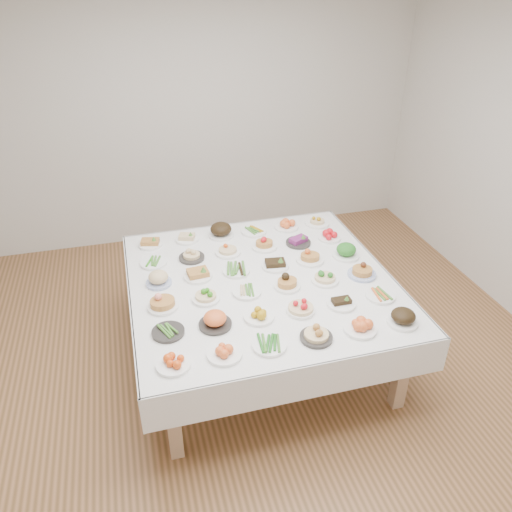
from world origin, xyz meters
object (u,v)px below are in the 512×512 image
object	(u,v)px
display_table	(261,287)
dish_35	(317,220)
dish_18	(159,279)
dish_0	(173,362)

from	to	relation	value
display_table	dish_35	world-z (taller)	dish_35
dish_18	dish_35	xyz separation A→B (m)	(1.55, 0.62, 0.00)
display_table	dish_0	distance (m)	1.12
dish_18	dish_0	bearing A→B (deg)	-90.47
dish_0	dish_35	world-z (taller)	dish_35
display_table	dish_35	distance (m)	1.10
display_table	dish_18	xyz separation A→B (m)	(-0.78, 0.15, 0.12)
dish_18	dish_35	bearing A→B (deg)	21.92
dish_0	dish_35	bearing A→B (deg)	45.06
display_table	dish_18	distance (m)	0.80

